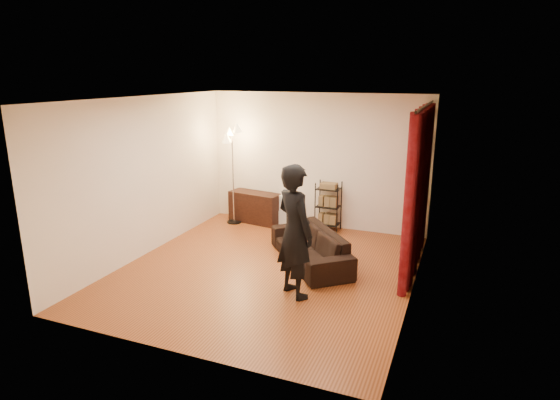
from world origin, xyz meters
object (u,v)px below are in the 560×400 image
at_px(sofa, 310,246).
at_px(media_cabinet, 255,207).
at_px(storage_boxes, 286,209).
at_px(floor_lamp, 233,176).
at_px(person, 295,231).
at_px(wire_shelf, 328,206).

distance_m(sofa, media_cabinet, 2.44).
xyz_separation_m(storage_boxes, floor_lamp, (-1.06, -0.30, 0.69)).
relative_size(sofa, storage_boxes, 3.01).
distance_m(sofa, person, 1.37).
relative_size(storage_boxes, wire_shelf, 0.65).
relative_size(media_cabinet, storage_boxes, 1.71).
distance_m(sofa, floor_lamp, 2.72).
bearing_deg(wire_shelf, person, -66.36).
xyz_separation_m(sofa, floor_lamp, (-2.17, 1.46, 0.73)).
xyz_separation_m(sofa, wire_shelf, (-0.20, 1.73, 0.21)).
bearing_deg(storage_boxes, media_cabinet, -172.72).
height_order(sofa, storage_boxes, storage_boxes).
relative_size(person, media_cabinet, 1.72).
distance_m(media_cabinet, storage_boxes, 0.67).
relative_size(sofa, media_cabinet, 1.76).
relative_size(person, wire_shelf, 1.91).
relative_size(sofa, wire_shelf, 1.95).
bearing_deg(wire_shelf, sofa, -66.74).
distance_m(person, wire_shelf, 2.97).
relative_size(media_cabinet, wire_shelf, 1.11).
bearing_deg(floor_lamp, media_cabinet, 28.63).
bearing_deg(sofa, person, -32.58).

